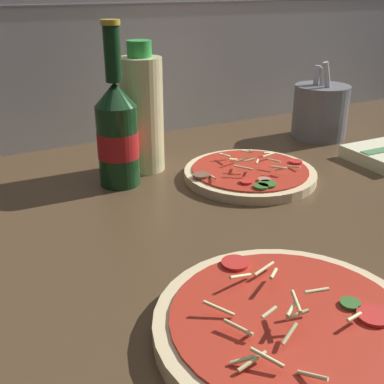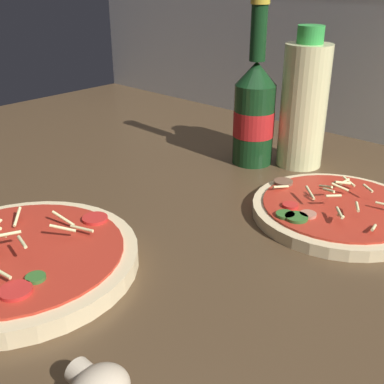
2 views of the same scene
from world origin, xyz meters
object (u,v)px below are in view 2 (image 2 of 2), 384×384
object	(u,v)px
oil_bottle	(304,104)
pizza_far	(337,210)
beer_bottle	(254,111)
pizza_near	(19,260)

from	to	relation	value
oil_bottle	pizza_far	bearing A→B (deg)	-43.33
pizza_far	oil_bottle	xyz separation A→B (cm)	(-14.18, 13.38, 9.48)
beer_bottle	oil_bottle	distance (cm)	8.06
pizza_near	beer_bottle	size ratio (longest dim) A/B	1.00
pizza_near	oil_bottle	bearing A→B (deg)	83.29
pizza_far	oil_bottle	size ratio (longest dim) A/B	1.01
pizza_far	pizza_near	bearing A→B (deg)	-119.40
pizza_far	beer_bottle	world-z (taller)	beer_bottle
pizza_near	oil_bottle	world-z (taller)	oil_bottle
pizza_near	oil_bottle	xyz separation A→B (cm)	(5.74, 48.74, 9.29)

